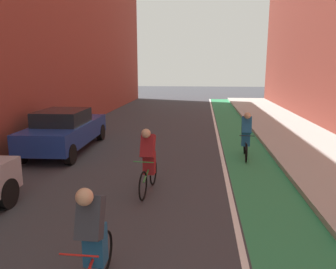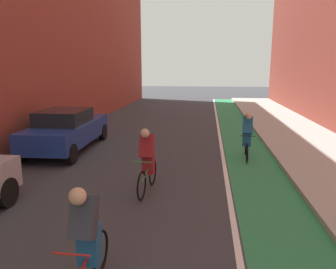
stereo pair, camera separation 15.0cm
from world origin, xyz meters
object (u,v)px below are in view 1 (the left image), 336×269
at_px(parked_sedan_blue, 65,130).
at_px(cyclist_far, 246,133).
at_px(cyclist_mid, 92,237).
at_px(cyclist_trailing, 148,158).

relative_size(parked_sedan_blue, cyclist_far, 2.83).
relative_size(parked_sedan_blue, cyclist_mid, 2.80).
xyz_separation_m(parked_sedan_blue, cyclist_mid, (3.59, -7.47, 0.06)).
bearing_deg(cyclist_far, cyclist_mid, -111.96).
bearing_deg(parked_sedan_blue, cyclist_trailing, -44.96).
distance_m(parked_sedan_blue, cyclist_mid, 8.28).
relative_size(cyclist_mid, cyclist_trailing, 0.97).
bearing_deg(cyclist_trailing, parked_sedan_blue, 135.04).
xyz_separation_m(cyclist_mid, cyclist_trailing, (0.12, 3.76, 0.01)).
relative_size(parked_sedan_blue, cyclist_trailing, 2.71).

